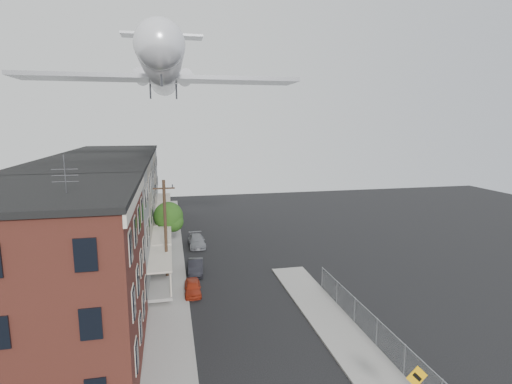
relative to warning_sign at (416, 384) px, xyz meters
The scene contains 18 objects.
sidewalk_left 27.44m from the warning_sign, 113.92° to the left, with size 3.00×62.00×0.12m, color gray.
sidewalk_right 7.26m from the warning_sign, 90.82° to the left, with size 3.00×26.00×0.12m, color gray.
curb_left 26.88m from the warning_sign, 111.09° to the left, with size 0.15×62.00×0.14m, color gray.
curb_right 7.42m from the warning_sign, 102.44° to the left, with size 0.15×26.00×0.14m, color gray.
corner_building 19.62m from the warning_sign, 155.48° to the left, with size 10.31×12.30×12.15m.
row_house_a 25.02m from the warning_sign, 135.06° to the left, with size 11.98×7.00×10.30m.
row_house_b 30.34m from the warning_sign, 125.60° to the left, with size 11.98×7.00×10.30m.
row_house_c 36.23m from the warning_sign, 119.12° to the left, with size 11.98×7.00×10.30m.
row_house_d 42.46m from the warning_sign, 114.51° to the left, with size 11.98×7.00×10.30m.
row_house_e 48.90m from the warning_sign, 111.09° to the left, with size 11.98×7.00×10.30m.
chainlink_fence 6.25m from the warning_sign, 76.92° to the left, with size 0.06×18.06×1.90m.
warning_sign is the anchor object (origin of this frame).
utility_pole 22.25m from the warning_sign, 120.48° to the left, with size 1.80×0.26×9.00m.
street_tree 30.96m from the warning_sign, 110.58° to the left, with size 3.22×3.20×5.20m.
car_near 18.74m from the warning_sign, 119.49° to the left, with size 1.32×3.27×1.11m, color #A12B14.
car_mid 22.53m from the warning_sign, 112.60° to the left, with size 1.32×3.80×1.25m, color black.
car_far 30.15m from the warning_sign, 105.39° to the left, with size 1.74×4.29×1.24m, color gray.
airplane 31.19m from the warning_sign, 114.53° to the left, with size 23.56×26.89×7.85m.
Camera 1 is at (-5.06, -15.56, 13.62)m, focal length 28.00 mm.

